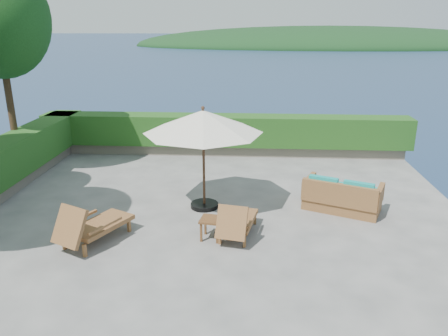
# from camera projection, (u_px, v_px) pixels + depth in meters

# --- Properties ---
(ground) EXTENTS (12.00, 12.00, 0.00)m
(ground) POSITION_uv_depth(u_px,v_px,m) (208.00, 225.00, 9.77)
(ground) COLOR gray
(ground) RESTS_ON ground
(foundation) EXTENTS (12.00, 12.00, 3.00)m
(foundation) POSITION_uv_depth(u_px,v_px,m) (209.00, 285.00, 10.26)
(foundation) COLOR #574F45
(foundation) RESTS_ON ocean
(ocean) EXTENTS (600.00, 600.00, 0.00)m
(ocean) POSITION_uv_depth(u_px,v_px,m) (210.00, 336.00, 10.72)
(ocean) COLOR #172C4A
(ocean) RESTS_ON ground
(offshore_island) EXTENTS (126.00, 57.60, 12.60)m
(offshore_island) POSITION_uv_depth(u_px,v_px,m) (327.00, 46.00, 141.67)
(offshore_island) COLOR black
(offshore_island) RESTS_ON ocean
(planter_wall_far) EXTENTS (12.00, 0.60, 0.36)m
(planter_wall_far) POSITION_uv_depth(u_px,v_px,m) (224.00, 149.00, 15.01)
(planter_wall_far) COLOR #70685A
(planter_wall_far) RESTS_ON ground
(hedge_far) EXTENTS (12.40, 0.90, 1.00)m
(hedge_far) POSITION_uv_depth(u_px,v_px,m) (224.00, 130.00, 14.80)
(hedge_far) COLOR #194413
(hedge_far) RESTS_ON planter_wall_far
(patio_umbrella) EXTENTS (3.10, 3.10, 2.51)m
(patio_umbrella) POSITION_uv_depth(u_px,v_px,m) (203.00, 123.00, 10.06)
(patio_umbrella) COLOR black
(patio_umbrella) RESTS_ON ground
(lounge_left) EXTENTS (1.37, 1.80, 0.97)m
(lounge_left) POSITION_uv_depth(u_px,v_px,m) (91.00, 225.00, 8.86)
(lounge_left) COLOR brown
(lounge_left) RESTS_ON ground
(lounge_right) EXTENTS (0.88, 1.57, 0.86)m
(lounge_right) POSITION_uv_depth(u_px,v_px,m) (237.00, 221.00, 9.16)
(lounge_right) COLOR brown
(lounge_right) RESTS_ON ground
(side_table) EXTENTS (0.50, 0.50, 0.46)m
(side_table) POSITION_uv_depth(u_px,v_px,m) (211.00, 222.00, 9.06)
(side_table) COLOR brown
(side_table) RESTS_ON ground
(wicker_loveseat) EXTENTS (1.99, 1.54, 0.88)m
(wicker_loveseat) POSITION_uv_depth(u_px,v_px,m) (342.00, 197.00, 10.45)
(wicker_loveseat) COLOR brown
(wicker_loveseat) RESTS_ON ground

